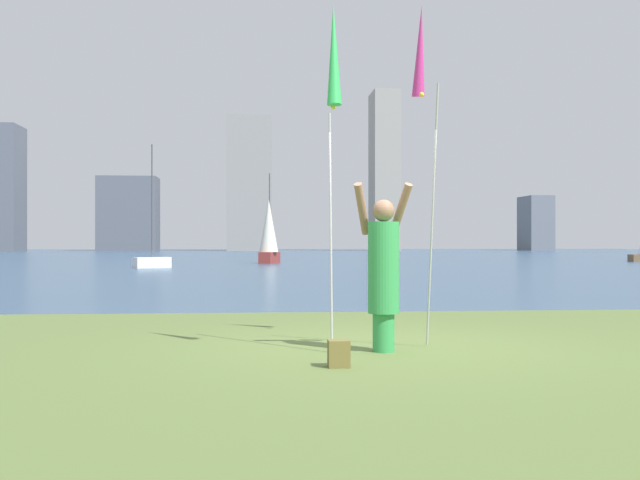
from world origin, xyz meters
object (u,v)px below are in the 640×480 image
(bag, at_px, (339,354))
(sailboat_0, at_px, (269,233))
(sailboat_1, at_px, (152,261))
(kite_flag_left, at_px, (334,63))
(kite_flag_right, at_px, (421,61))
(person, at_px, (383,268))

(bag, height_order, sailboat_0, sailboat_0)
(bag, bearing_deg, sailboat_1, 100.33)
(sailboat_0, bearing_deg, sailboat_1, -127.75)
(kite_flag_left, relative_size, kite_flag_right, 0.94)
(kite_flag_left, bearing_deg, kite_flag_right, 38.43)
(bag, relative_size, sailboat_0, 0.05)
(person, bearing_deg, sailboat_0, 103.45)
(sailboat_1, bearing_deg, kite_flag_right, -76.68)
(kite_flag_right, height_order, bag, kite_flag_right)
(bag, distance_m, sailboat_0, 37.22)
(kite_flag_right, bearing_deg, bag, -124.37)
(bag, relative_size, sailboat_1, 0.05)
(kite_flag_right, bearing_deg, sailboat_0, 91.63)
(kite_flag_left, xyz_separation_m, bag, (-0.04, -0.84, -3.07))
(kite_flag_left, xyz_separation_m, sailboat_1, (-5.49, 29.04, -2.86))
(kite_flag_right, xyz_separation_m, sailboat_0, (-1.01, 35.41, -1.73))
(person, height_order, kite_flag_left, kite_flag_left)
(bag, bearing_deg, kite_flag_right, 55.63)
(kite_flag_right, distance_m, sailboat_0, 35.47)
(kite_flag_left, distance_m, sailboat_0, 36.37)
(bag, height_order, sailboat_1, sailboat_1)
(sailboat_0, bearing_deg, kite_flag_right, -88.37)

